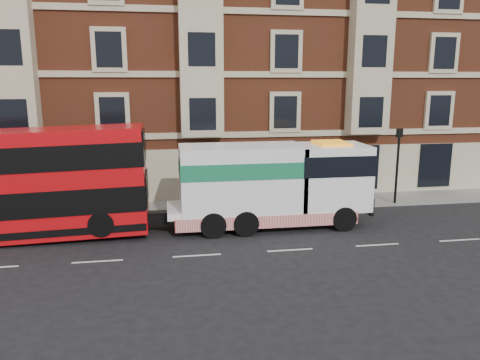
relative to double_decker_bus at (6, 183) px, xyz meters
name	(u,v)px	position (x,y,z in m)	size (l,w,h in m)	color
ground	(197,256)	(8.23, -3.43, -2.64)	(120.00, 120.00, 0.00)	black
sidewalk	(187,207)	(8.23, 4.07, -2.56)	(90.00, 3.00, 0.15)	slate
victorian_terrace	(186,37)	(8.73, 11.57, 7.43)	(45.00, 12.00, 20.40)	brown
lamp_post_west	(70,170)	(2.23, 2.77, 0.04)	(0.35, 0.15, 4.35)	black
lamp_post_east	(398,160)	(20.23, 2.77, 0.04)	(0.35, 0.15, 4.35)	black
double_decker_bus	(6,183)	(0.00, 0.00, 0.00)	(12.30, 2.82, 4.98)	red
tow_truck	(269,184)	(12.06, 0.00, -0.46)	(9.85, 2.91, 4.11)	white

